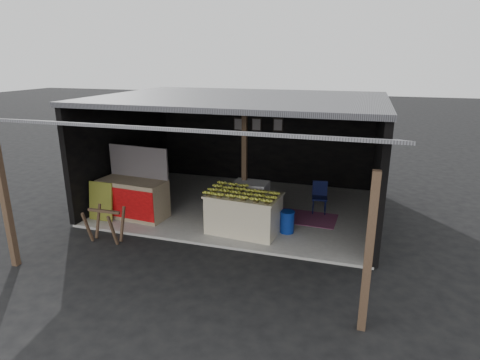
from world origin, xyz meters
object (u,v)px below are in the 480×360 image
(neighbor_stall, at_px, (133,197))
(water_barrel, at_px, (287,222))
(sawhorse, at_px, (105,222))
(banana_table, at_px, (244,213))
(white_crate, at_px, (251,200))
(plastic_chair, at_px, (320,194))

(neighbor_stall, height_order, water_barrel, neighbor_stall)
(neighbor_stall, bearing_deg, sawhorse, -79.63)
(banana_table, xyz_separation_m, white_crate, (-0.08, 0.87, 0.01))
(banana_table, xyz_separation_m, sawhorse, (-2.81, -1.33, -0.04))
(banana_table, bearing_deg, sawhorse, -149.77)
(white_crate, xyz_separation_m, neighbor_stall, (-2.86, -0.80, 0.06))
(banana_table, distance_m, water_barrel, 1.03)
(white_crate, relative_size, sawhorse, 1.21)
(white_crate, relative_size, water_barrel, 1.94)
(banana_table, xyz_separation_m, plastic_chair, (1.53, 1.81, 0.02))
(plastic_chair, bearing_deg, sawhorse, -150.95)
(neighbor_stall, xyz_separation_m, water_barrel, (3.91, 0.19, -0.28))
(sawhorse, bearing_deg, water_barrel, 21.86)
(banana_table, bearing_deg, plastic_chair, 54.68)
(banana_table, relative_size, sawhorse, 2.22)
(banana_table, height_order, white_crate, white_crate)
(banana_table, relative_size, water_barrel, 3.56)
(water_barrel, bearing_deg, neighbor_stall, -177.18)
(sawhorse, xyz_separation_m, water_barrel, (3.77, 1.59, -0.18))
(neighbor_stall, height_order, sawhorse, neighbor_stall)
(white_crate, bearing_deg, banana_table, -82.58)
(white_crate, bearing_deg, water_barrel, -27.92)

